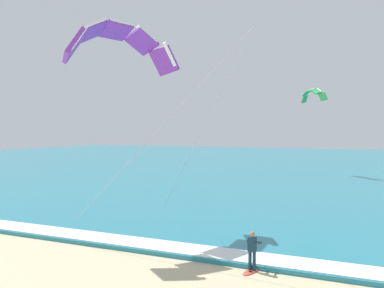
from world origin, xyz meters
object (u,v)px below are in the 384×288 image
(surfboard, at_px, (252,271))
(kite_distant, at_px, (313,94))
(kitesurfer, at_px, (252,249))
(kite_primary, at_px, (120,42))

(surfboard, relative_size, kite_distant, 0.35)
(kitesurfer, relative_size, kite_distant, 0.40)
(surfboard, distance_m, kite_distant, 39.68)
(kitesurfer, distance_m, kite_distant, 39.43)
(kite_primary, distance_m, kite_distant, 35.36)
(kite_distant, bearing_deg, surfboard, -86.52)
(kite_primary, bearing_deg, kitesurfer, -20.86)
(surfboard, bearing_deg, kite_distant, 93.48)
(kite_distant, bearing_deg, kitesurfer, -86.52)
(surfboard, xyz_separation_m, kitesurfer, (0.00, 0.02, 0.91))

